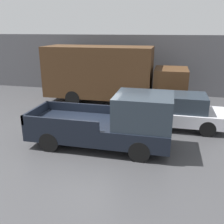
# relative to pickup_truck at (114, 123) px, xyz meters

# --- Properties ---
(ground_plane) EXTENTS (60.00, 60.00, 0.00)m
(ground_plane) POSITION_rel_pickup_truck_xyz_m (-1.14, 0.03, -1.01)
(ground_plane) COLOR #3D3D3F
(building_wall) EXTENTS (28.00, 0.15, 4.08)m
(building_wall) POSITION_rel_pickup_truck_xyz_m (-1.14, 9.05, 1.03)
(building_wall) COLOR #56565B
(building_wall) RESTS_ON ground
(pickup_truck) EXTENTS (5.53, 2.12, 2.20)m
(pickup_truck) POSITION_rel_pickup_truck_xyz_m (0.00, 0.00, 0.00)
(pickup_truck) COLOR black
(pickup_truck) RESTS_ON ground
(car) EXTENTS (4.73, 1.90, 1.61)m
(car) POSITION_rel_pickup_truck_xyz_m (2.32, 2.73, -0.20)
(car) COLOR silver
(car) RESTS_ON ground
(delivery_truck) EXTENTS (8.60, 2.53, 3.47)m
(delivery_truck) POSITION_rel_pickup_truck_xyz_m (-1.69, 6.05, 0.83)
(delivery_truck) COLOR #472D19
(delivery_truck) RESTS_ON ground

